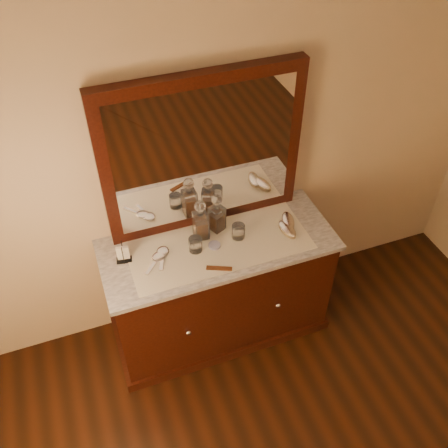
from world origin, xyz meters
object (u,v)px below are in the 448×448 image
Objects in this scene: brush_far at (288,222)px; hand_mirror_outer at (157,259)px; mirror_frame at (203,154)px; decanter_right at (217,216)px; pin_dish at (214,245)px; napkin_rack at (123,254)px; dresser_cabinet at (219,289)px; hand_mirror_inner at (163,254)px; decanter_left at (201,223)px; brush_near at (287,230)px; comb at (219,268)px.

hand_mirror_outer is (-0.85, -0.01, -0.02)m from brush_far.
mirror_frame reaches higher than decanter_right.
napkin_rack is (-0.54, 0.08, 0.04)m from pin_dish.
decanter_right is at bearing -73.86° from mirror_frame.
dresser_cabinet is at bearing 0.85° from hand_mirror_outer.
hand_mirror_inner is at bearing -9.80° from napkin_rack.
mirror_frame is at bearing 62.87° from decanter_left.
napkin_rack is 0.50× the size of decanter_right.
decanter_left is 0.54m from brush_near.
pin_dish is 0.42× the size of hand_mirror_outer.
dresser_cabinet is at bearing -90.00° from mirror_frame.
pin_dish is (-0.03, -0.02, 0.45)m from dresser_cabinet.
napkin_rack is 1.04m from brush_far.
decanter_left reaches higher than decanter_right.
comb is at bearing -107.58° from decanter_right.
decanter_left is at bearing 116.89° from comb.
pin_dish is 0.43× the size of brush_near.
pin_dish is at bearing -177.84° from brush_far.
hand_mirror_inner is (-0.28, 0.22, 0.00)m from comb.
hand_mirror_outer is at bearing -163.01° from decanter_right.
napkin_rack reaches higher than hand_mirror_inner.
brush_near is 0.07m from brush_far.
brush_far is at bearing -9.31° from decanter_left.
brush_near is (0.50, 0.14, 0.02)m from comb.
mirror_frame is at bearing 152.54° from brush_far.
pin_dish is 0.54m from napkin_rack.
mirror_frame is 6.56× the size of brush_far.
hand_mirror_inner reaches higher than pin_dish.
hand_mirror_inner is (-0.34, -0.22, -0.49)m from mirror_frame.
pin_dish is at bearing 174.50° from brush_near.
brush_near is (0.46, -0.04, 0.02)m from pin_dish.
dresser_cabinet is 0.56m from decanter_right.
comb is at bearing -31.44° from hand_mirror_outer.
pin_dish is at bearing -8.29° from napkin_rack.
decanter_left reaches higher than hand_mirror_outer.
decanter_left is (-0.01, 0.29, 0.10)m from comb.
comb is at bearing -159.39° from brush_far.
hand_mirror_inner is (-0.34, 0.02, 0.45)m from dresser_cabinet.
pin_dish is 0.32m from hand_mirror_inner.
decanter_right reaches higher than pin_dish.
mirror_frame reaches higher than dresser_cabinet.
hand_mirror_outer is at bearing -143.91° from hand_mirror_inner.
mirror_frame is (0.00, 0.25, 0.94)m from dresser_cabinet.
napkin_rack reaches higher than brush_far.
pin_dish is at bearing -1.84° from hand_mirror_outer.
pin_dish is at bearing -96.81° from mirror_frame.
mirror_frame is 7.99× the size of comb.
dresser_cabinet is 5.00× the size of decanter_left.
decanter_left is at bearing 3.57° from napkin_rack.
brush_far is 0.91× the size of hand_mirror_inner.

